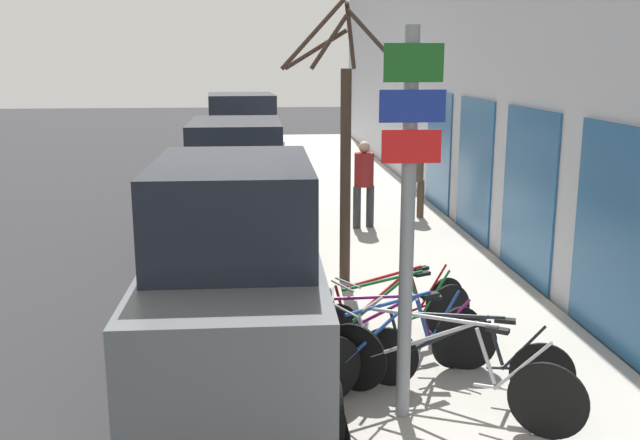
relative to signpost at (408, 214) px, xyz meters
The scene contains 16 objects.
ground_plane 7.30m from the signpost, 102.68° to the left, with size 80.00×80.00×0.00m, color #28282B.
sidewalk_curb 9.89m from the signpost, 83.70° to the left, with size 3.20×32.00×0.15m.
building_facade 10.00m from the signpost, 73.57° to the left, with size 0.23×32.00×6.50m.
signpost is the anchor object (origin of this frame).
bicycle_0 1.56m from the signpost, ahead, with size 2.15×1.48×0.96m.
bicycle_1 1.73m from the signpost, 28.25° to the left, with size 1.99×0.80×0.85m.
bicycle_2 1.65m from the signpost, 83.93° to the left, with size 2.06×1.04×0.93m.
bicycle_3 1.85m from the signpost, 84.86° to the left, with size 2.21×0.44×0.85m.
bicycle_4 2.15m from the signpost, 83.59° to the left, with size 2.09×1.01×0.89m.
bicycle_5 2.36m from the signpost, 82.32° to the left, with size 2.01×1.20×0.86m.
parked_car_0 2.16m from the signpost, 143.77° to the left, with size 1.95×4.60×2.42m.
parked_car_1 6.92m from the signpost, 104.32° to the left, with size 1.99×4.75×2.36m.
parked_car_2 12.99m from the signpost, 97.69° to the left, with size 2.27×4.62×2.53m.
pedestrian_near 7.69m from the signpost, 84.41° to the left, with size 0.43×0.38×1.70m.
pedestrian_far 8.68m from the signpost, 77.05° to the left, with size 0.42×0.36×1.61m.
street_tree 4.17m from the signpost, 91.01° to the left, with size 1.72×0.99×4.12m.
Camera 1 is at (0.24, -1.64, 3.39)m, focal length 40.00 mm.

